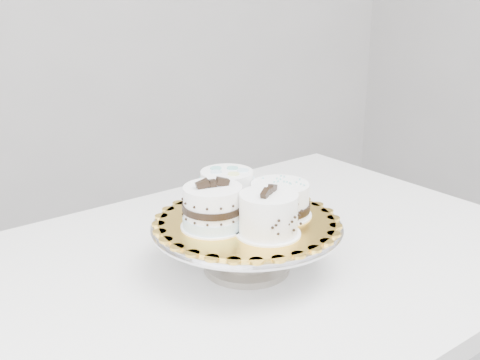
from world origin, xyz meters
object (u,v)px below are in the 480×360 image
cake_swirl (268,215)px  cake_banded (213,209)px  cake_board (247,221)px  cake_dots (227,189)px  cake_stand (247,237)px  table (238,296)px  cake_ribbon (280,200)px

cake_swirl → cake_banded: bearing=97.3°
cake_board → cake_dots: (-0.00, 0.07, 0.04)m
cake_stand → cake_swirl: (0.00, -0.07, 0.07)m
table → cake_dots: 0.21m
cake_swirl → cake_ribbon: size_ratio=1.03×
cake_banded → cake_dots: cake_banded is taller
cake_board → table: bearing=83.6°
cake_stand → cake_banded: size_ratio=2.97×
cake_dots → cake_swirl: bearing=-105.9°
cake_board → cake_stand: bearing=-90.0°
cake_swirl → cake_banded: (-0.07, 0.07, -0.00)m
cake_stand → cake_board: cake_board is taller
cake_stand → cake_banded: bearing=176.5°
cake_board → cake_ribbon: size_ratio=2.36×
cake_swirl → cake_ribbon: cake_swirl is taller
table → cake_stand: (-0.00, -0.04, 0.14)m
cake_board → cake_dots: bearing=90.4°
cake_ribbon → cake_stand: bearing=-170.3°
cake_stand → cake_banded: 0.09m
cake_dots → cake_board: bearing=-105.7°
cake_ribbon → cake_dots: bearing=147.0°
cake_stand → cake_board: 0.03m
table → cake_ribbon: bearing=-45.9°
cake_swirl → cake_dots: 0.14m
cake_swirl → cake_dots: size_ratio=1.13×
cake_dots → cake_ribbon: size_ratio=0.91×
cake_board → cake_ribbon: bearing=-8.6°
cake_dots → cake_banded: bearing=-150.3°
table → cake_banded: bearing=-161.8°
cake_ribbon → cake_board: bearing=-170.3°
table → cake_stand: cake_stand is taller
table → cake_swirl: bearing=-99.8°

